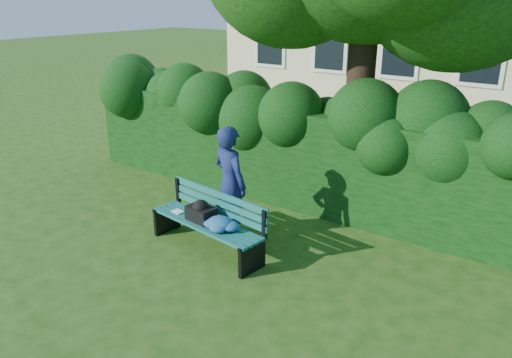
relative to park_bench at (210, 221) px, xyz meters
The scene contains 4 objects.
ground 0.62m from the park_bench, 52.37° to the left, with size 80.00×80.00×0.00m, color #1F4910.
hedge 2.53m from the park_bench, 84.92° to the left, with size 10.00×1.00×1.80m.
park_bench is the anchor object (origin of this frame).
man_reading 0.68m from the park_bench, 92.26° to the left, with size 0.68×0.44×1.85m, color navy.
Camera 1 is at (4.29, -5.47, 3.70)m, focal length 35.00 mm.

